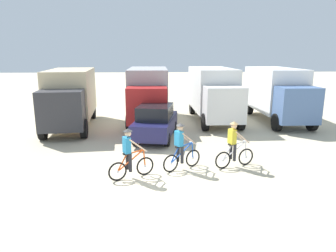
# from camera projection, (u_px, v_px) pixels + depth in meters

# --- Properties ---
(ground_plane) EXTENTS (120.00, 120.00, 0.00)m
(ground_plane) POSITION_uv_depth(u_px,v_px,m) (167.00, 177.00, 10.99)
(ground_plane) COLOR beige
(box_truck_tan_camper) EXTENTS (2.91, 6.92, 3.35)m
(box_truck_tan_camper) POSITION_uv_depth(u_px,v_px,m) (70.00, 95.00, 18.09)
(box_truck_tan_camper) COLOR #CCB78E
(box_truck_tan_camper) RESTS_ON ground
(box_truck_grey_hauler) EXTENTS (2.49, 6.79, 3.35)m
(box_truck_grey_hauler) POSITION_uv_depth(u_px,v_px,m) (148.00, 92.00, 19.59)
(box_truck_grey_hauler) COLOR #9E9EA3
(box_truck_grey_hauler) RESTS_ON ground
(box_truck_white_box) EXTENTS (2.48, 6.78, 3.35)m
(box_truck_white_box) POSITION_uv_depth(u_px,v_px,m) (213.00, 92.00, 19.83)
(box_truck_white_box) COLOR white
(box_truck_white_box) RESTS_ON ground
(box_truck_avon_van) EXTENTS (2.42, 6.76, 3.35)m
(box_truck_avon_van) POSITION_uv_depth(u_px,v_px,m) (277.00, 92.00, 19.72)
(box_truck_avon_van) COLOR white
(box_truck_avon_van) RESTS_ON ground
(sedan_parked) EXTENTS (2.54, 4.46, 1.76)m
(sedan_parked) POSITION_uv_depth(u_px,v_px,m) (156.00, 122.00, 15.76)
(sedan_parked) COLOR #1E1E4C
(sedan_parked) RESTS_ON ground
(cyclist_orange_shirt) EXTENTS (1.57, 0.87, 1.82)m
(cyclist_orange_shirt) POSITION_uv_depth(u_px,v_px,m) (130.00, 155.00, 10.72)
(cyclist_orange_shirt) COLOR black
(cyclist_orange_shirt) RESTS_ON ground
(cyclist_cowboy_hat) EXTENTS (1.51, 0.95, 1.82)m
(cyclist_cowboy_hat) POSITION_uv_depth(u_px,v_px,m) (181.00, 148.00, 11.52)
(cyclist_cowboy_hat) COLOR black
(cyclist_cowboy_hat) RESTS_ON ground
(cyclist_near_camera) EXTENTS (1.66, 0.72, 1.82)m
(cyclist_near_camera) POSITION_uv_depth(u_px,v_px,m) (234.00, 146.00, 11.78)
(cyclist_near_camera) COLOR black
(cyclist_near_camera) RESTS_ON ground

